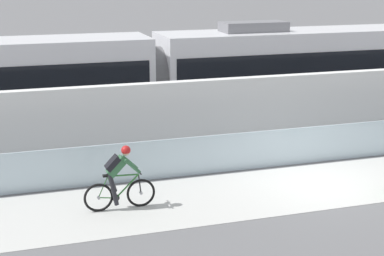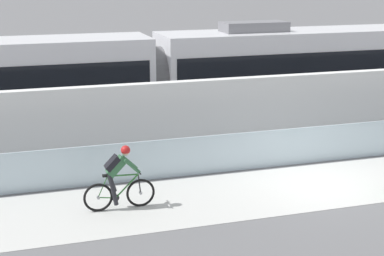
# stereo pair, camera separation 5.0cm
# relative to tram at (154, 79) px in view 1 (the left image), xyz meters

# --- Properties ---
(ground_plane) EXTENTS (200.00, 200.00, 0.00)m
(ground_plane) POSITION_rel_tram_xyz_m (3.00, -6.85, -1.89)
(ground_plane) COLOR slate
(bike_path_deck) EXTENTS (32.00, 3.20, 0.01)m
(bike_path_deck) POSITION_rel_tram_xyz_m (3.00, -6.85, -1.89)
(bike_path_deck) COLOR silver
(bike_path_deck) RESTS_ON ground
(glass_parapet) EXTENTS (32.00, 0.05, 1.12)m
(glass_parapet) POSITION_rel_tram_xyz_m (3.00, -5.00, -1.33)
(glass_parapet) COLOR silver
(glass_parapet) RESTS_ON ground
(concrete_barrier_wall) EXTENTS (32.00, 0.36, 2.39)m
(concrete_barrier_wall) POSITION_rel_tram_xyz_m (3.00, -3.20, -0.70)
(concrete_barrier_wall) COLOR white
(concrete_barrier_wall) RESTS_ON ground
(tram_rail_near) EXTENTS (32.00, 0.08, 0.01)m
(tram_rail_near) POSITION_rel_tram_xyz_m (3.00, -0.72, -1.89)
(tram_rail_near) COLOR #595654
(tram_rail_near) RESTS_ON ground
(tram_rail_far) EXTENTS (32.00, 0.08, 0.01)m
(tram_rail_far) POSITION_rel_tram_xyz_m (3.00, 0.72, -1.89)
(tram_rail_far) COLOR #595654
(tram_rail_far) RESTS_ON ground
(tram) EXTENTS (22.56, 2.54, 3.81)m
(tram) POSITION_rel_tram_xyz_m (0.00, 0.00, 0.00)
(tram) COLOR silver
(tram) RESTS_ON ground
(cyclist_on_bike) EXTENTS (1.77, 0.58, 1.61)m
(cyclist_on_bike) POSITION_rel_tram_xyz_m (-2.61, -6.85, -1.09)
(cyclist_on_bike) COLOR black
(cyclist_on_bike) RESTS_ON ground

